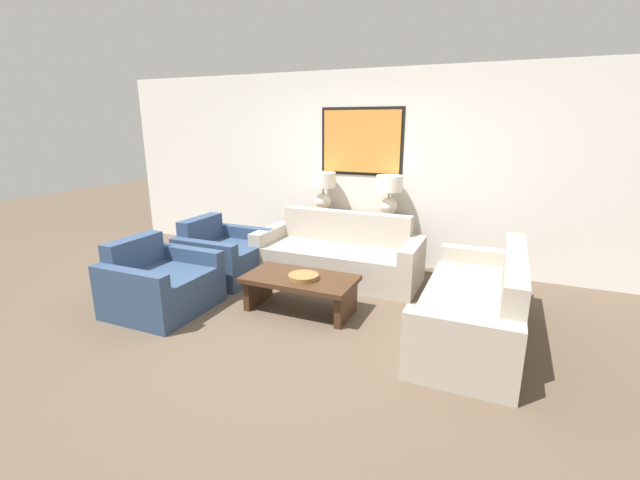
# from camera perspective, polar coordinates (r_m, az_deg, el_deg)

# --- Properties ---
(ground_plane) EXTENTS (20.00, 20.00, 0.00)m
(ground_plane) POSITION_cam_1_polar(r_m,az_deg,el_deg) (4.34, -5.15, -11.38)
(ground_plane) COLOR brown
(back_wall) EXTENTS (7.98, 0.12, 2.65)m
(back_wall) POSITION_cam_1_polar(r_m,az_deg,el_deg) (6.16, 5.61, 9.52)
(back_wall) COLOR silver
(back_wall) RESTS_ON ground_plane
(console_table) EXTENTS (1.38, 0.40, 0.73)m
(console_table) POSITION_cam_1_polar(r_m,az_deg,el_deg) (6.07, 4.56, 0.18)
(console_table) COLOR brown
(console_table) RESTS_ON ground_plane
(table_lamp_left) EXTENTS (0.35, 0.35, 0.55)m
(table_lamp_left) POSITION_cam_1_polar(r_m,az_deg,el_deg) (6.10, 0.44, 7.05)
(table_lamp_left) COLOR silver
(table_lamp_left) RESTS_ON console_table
(table_lamp_right) EXTENTS (0.35, 0.35, 0.55)m
(table_lamp_right) POSITION_cam_1_polar(r_m,az_deg,el_deg) (5.80, 9.19, 6.42)
(table_lamp_right) COLOR silver
(table_lamp_right) RESTS_ON console_table
(couch_by_back_wall) EXTENTS (2.11, 0.85, 0.82)m
(couch_by_back_wall) POSITION_cam_1_polar(r_m,az_deg,el_deg) (5.53, 2.41, -2.23)
(couch_by_back_wall) COLOR #ADA393
(couch_by_back_wall) RESTS_ON ground_plane
(couch_by_side) EXTENTS (0.85, 2.11, 0.82)m
(couch_by_side) POSITION_cam_1_polar(r_m,az_deg,el_deg) (4.33, 20.08, -8.32)
(couch_by_side) COLOR #ADA393
(couch_by_side) RESTS_ON ground_plane
(coffee_table) EXTENTS (1.17, 0.63, 0.38)m
(coffee_table) POSITION_cam_1_polar(r_m,az_deg,el_deg) (4.56, -2.66, -6.09)
(coffee_table) COLOR #3D2616
(coffee_table) RESTS_ON ground_plane
(decorative_bowl) EXTENTS (0.32, 0.32, 0.05)m
(decorative_bowl) POSITION_cam_1_polar(r_m,az_deg,el_deg) (4.45, -2.23, -4.91)
(decorative_bowl) COLOR olive
(decorative_bowl) RESTS_ON coffee_table
(armchair_near_back_wall) EXTENTS (0.91, 0.99, 0.76)m
(armchair_near_back_wall) POSITION_cam_1_polar(r_m,az_deg,el_deg) (5.71, -12.79, -2.13)
(armchair_near_back_wall) COLOR navy
(armchair_near_back_wall) RESTS_ON ground_plane
(armchair_near_camera) EXTENTS (0.91, 0.99, 0.76)m
(armchair_near_camera) POSITION_cam_1_polar(r_m,az_deg,el_deg) (4.90, -20.51, -5.66)
(armchair_near_camera) COLOR navy
(armchair_near_camera) RESTS_ON ground_plane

